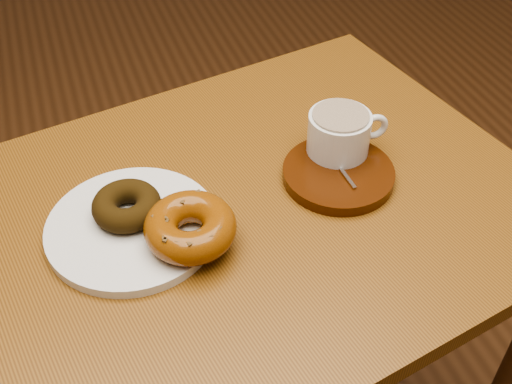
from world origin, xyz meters
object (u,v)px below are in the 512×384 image
object	(u,v)px
cafe_table	(244,264)
donut_plate	(132,227)
saucer	(338,174)
coffee_cup	(340,132)

from	to	relation	value
cafe_table	donut_plate	bearing A→B (deg)	168.15
saucer	donut_plate	bearing A→B (deg)	-178.92
coffee_cup	donut_plate	bearing A→B (deg)	-164.85
cafe_table	saucer	size ratio (longest dim) A/B	5.80
cafe_table	donut_plate	distance (m)	0.21
saucer	coffee_cup	bearing A→B (deg)	66.40
cafe_table	donut_plate	xyz separation A→B (m)	(-0.16, 0.00, 0.14)
cafe_table	coffee_cup	xyz separation A→B (m)	(0.17, 0.05, 0.18)
cafe_table	saucer	xyz separation A→B (m)	(0.15, 0.01, 0.14)
cafe_table	saucer	bearing A→B (deg)	-8.03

